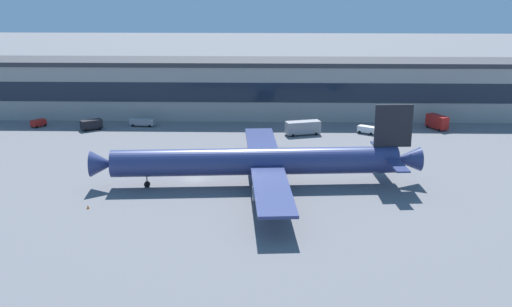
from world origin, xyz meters
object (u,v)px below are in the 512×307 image
(belt_loader, at_px, (143,122))
(traffic_cone_0, at_px, (88,207))
(airliner, at_px, (261,162))
(baggage_tug, at_px, (39,123))
(crew_van, at_px, (92,124))
(fuel_truck, at_px, (302,127))
(follow_me_car, at_px, (367,129))
(stair_truck, at_px, (437,121))

(belt_loader, xyz_separation_m, traffic_cone_0, (2.46, -57.98, -0.85))
(airliner, distance_m, baggage_tug, 72.71)
(crew_van, distance_m, fuel_truck, 52.84)
(belt_loader, relative_size, baggage_tug, 1.61)
(follow_me_car, bearing_deg, airliner, -123.11)
(belt_loader, bearing_deg, traffic_cone_0, -87.57)
(crew_van, bearing_deg, traffic_cone_0, -74.93)
(belt_loader, height_order, baggage_tug, belt_loader)
(belt_loader, xyz_separation_m, follow_me_car, (56.70, -6.20, -0.06))
(crew_van, height_order, fuel_truck, fuel_truck)
(baggage_tug, relative_size, stair_truck, 0.64)
(airliner, bearing_deg, baggage_tug, 142.68)
(belt_loader, height_order, stair_truck, stair_truck)
(traffic_cone_0, bearing_deg, baggage_tug, 117.14)
(airliner, bearing_deg, traffic_cone_0, -156.25)
(airliner, xyz_separation_m, follow_me_car, (25.52, 39.15, -3.52))
(crew_van, distance_m, baggage_tug, 14.80)
(airliner, xyz_separation_m, belt_loader, (-31.17, 45.35, -3.46))
(crew_van, height_order, traffic_cone_0, crew_van)
(belt_loader, bearing_deg, baggage_tug, -177.15)
(crew_van, height_order, belt_loader, crew_van)
(fuel_truck, xyz_separation_m, traffic_cone_0, (-38.20, -50.27, -1.58))
(stair_truck, xyz_separation_m, traffic_cone_0, (-72.46, -56.93, -1.67))
(airliner, height_order, follow_me_car, airliner)
(crew_van, distance_m, stair_truck, 87.02)
(airliner, relative_size, stair_truck, 9.50)
(fuel_truck, distance_m, stair_truck, 34.90)
(fuel_truck, height_order, follow_me_car, fuel_truck)
(fuel_truck, xyz_separation_m, baggage_tug, (-67.25, 6.39, -0.80))
(crew_van, distance_m, belt_loader, 12.72)
(belt_loader, distance_m, traffic_cone_0, 58.04)
(crew_van, bearing_deg, follow_me_car, -1.76)
(belt_loader, height_order, traffic_cone_0, belt_loader)
(airliner, relative_size, crew_van, 11.01)
(follow_me_car, bearing_deg, belt_loader, 173.75)
(airliner, height_order, baggage_tug, airliner)
(stair_truck, bearing_deg, airliner, -134.64)
(fuel_truck, bearing_deg, stair_truck, 11.00)
(crew_van, relative_size, fuel_truck, 0.63)
(airliner, relative_size, fuel_truck, 6.89)
(belt_loader, distance_m, fuel_truck, 41.40)
(airliner, height_order, traffic_cone_0, airliner)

